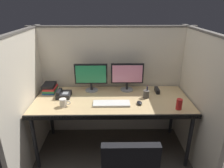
{
  "coord_description": "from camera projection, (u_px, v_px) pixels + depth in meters",
  "views": [
    {
      "loc": [
        -0.03,
        -1.93,
        1.85
      ],
      "look_at": [
        0.0,
        0.35,
        0.92
      ],
      "focal_mm": 32.29,
      "sensor_mm": 36.0,
      "label": 1
    }
  ],
  "objects": [
    {
      "name": "keyboard_main",
      "position": [
        111.0,
        104.0,
        2.35
      ],
      "size": [
        0.43,
        0.15,
        0.02
      ],
      "primitive_type": "cube",
      "color": "silver",
      "rests_on": "desk"
    },
    {
      "name": "cubicle_partition_left",
      "position": [
        28.0,
        100.0,
        2.36
      ],
      "size": [
        0.06,
        1.41,
        1.57
      ],
      "color": "beige",
      "rests_on": "ground"
    },
    {
      "name": "red_stapler",
      "position": [
        157.0,
        90.0,
        2.66
      ],
      "size": [
        0.04,
        0.15,
        0.06
      ],
      "primitive_type": "cube",
      "color": "black",
      "rests_on": "desk"
    },
    {
      "name": "monitor_left",
      "position": [
        91.0,
        76.0,
        2.64
      ],
      "size": [
        0.43,
        0.17,
        0.37
      ],
      "color": "gray",
      "rests_on": "desk"
    },
    {
      "name": "desk",
      "position": [
        112.0,
        103.0,
        2.49
      ],
      "size": [
        1.9,
        0.8,
        0.74
      ],
      "color": "tan",
      "rests_on": "ground"
    },
    {
      "name": "pen_cup",
      "position": [
        146.0,
        94.0,
        2.51
      ],
      "size": [
        0.08,
        0.08,
        0.16
      ],
      "color": "#4C4742",
      "rests_on": "desk"
    },
    {
      "name": "cubicle_partition_right",
      "position": [
        196.0,
        98.0,
        2.39
      ],
      "size": [
        0.06,
        1.41,
        1.57
      ],
      "color": "beige",
      "rests_on": "ground"
    },
    {
      "name": "desk_phone",
      "position": [
        63.0,
        94.0,
        2.53
      ],
      "size": [
        0.17,
        0.19,
        0.09
      ],
      "color": "black",
      "rests_on": "desk"
    },
    {
      "name": "ground_plane",
      "position": [
        112.0,
        163.0,
        2.49
      ],
      "size": [
        8.0,
        8.0,
        0.0
      ],
      "primitive_type": "plane",
      "color": "#423D38"
    },
    {
      "name": "monitor_right",
      "position": [
        127.0,
        75.0,
        2.66
      ],
      "size": [
        0.43,
        0.17,
        0.37
      ],
      "color": "gray",
      "rests_on": "desk"
    },
    {
      "name": "computer_mouse",
      "position": [
        139.0,
        103.0,
        2.35
      ],
      "size": [
        0.06,
        0.1,
        0.04
      ],
      "color": "black",
      "rests_on": "desk"
    },
    {
      "name": "coffee_mug",
      "position": [
        63.0,
        103.0,
        2.29
      ],
      "size": [
        0.13,
        0.08,
        0.09
      ],
      "color": "silver",
      "rests_on": "desk"
    },
    {
      "name": "book_stack",
      "position": [
        50.0,
        88.0,
        2.66
      ],
      "size": [
        0.16,
        0.22,
        0.12
      ],
      "color": "#1E478C",
      "rests_on": "desk"
    },
    {
      "name": "cubicle_partition_rear",
      "position": [
        112.0,
        82.0,
        2.88
      ],
      "size": [
        2.21,
        0.06,
        1.57
      ],
      "color": "beige",
      "rests_on": "ground"
    },
    {
      "name": "soda_can",
      "position": [
        179.0,
        104.0,
        2.23
      ],
      "size": [
        0.07,
        0.07,
        0.12
      ],
      "primitive_type": "cylinder",
      "color": "red",
      "rests_on": "desk"
    }
  ]
}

